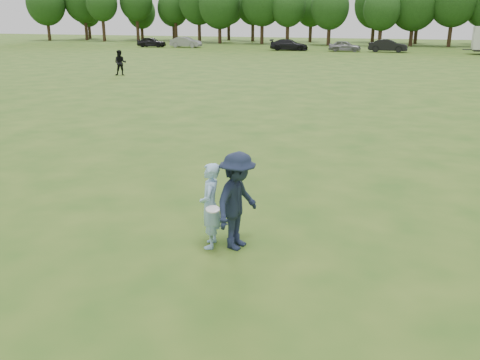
{
  "coord_description": "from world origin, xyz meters",
  "views": [
    {
      "loc": [
        3.62,
        -8.76,
        4.44
      ],
      "look_at": [
        0.35,
        0.97,
        1.1
      ],
      "focal_mm": 38.0,
      "sensor_mm": 36.0,
      "label": 1
    }
  ],
  "objects_px": {
    "thrower": "(210,206)",
    "player_far_a": "(120,63)",
    "car_a": "(152,42)",
    "defender": "(237,201)",
    "car_d": "(289,45)",
    "car_e": "(345,46)",
    "car_b": "(186,42)",
    "car_f": "(388,46)"
  },
  "relations": [
    {
      "from": "defender",
      "to": "car_f",
      "type": "relative_size",
      "value": 0.41
    },
    {
      "from": "car_b",
      "to": "car_f",
      "type": "relative_size",
      "value": 0.94
    },
    {
      "from": "thrower",
      "to": "car_f",
      "type": "xyz_separation_m",
      "value": [
        0.22,
        59.89,
        -0.08
      ]
    },
    {
      "from": "thrower",
      "to": "car_d",
      "type": "bearing_deg",
      "value": 177.46
    },
    {
      "from": "car_d",
      "to": "thrower",
      "type": "bearing_deg",
      "value": -175.63
    },
    {
      "from": "car_a",
      "to": "player_far_a",
      "type": "bearing_deg",
      "value": -158.66
    },
    {
      "from": "defender",
      "to": "car_f",
      "type": "height_order",
      "value": "defender"
    },
    {
      "from": "thrower",
      "to": "car_f",
      "type": "relative_size",
      "value": 0.36
    },
    {
      "from": "player_far_a",
      "to": "car_e",
      "type": "xyz_separation_m",
      "value": [
        12.83,
        33.04,
        -0.26
      ]
    },
    {
      "from": "thrower",
      "to": "player_far_a",
      "type": "height_order",
      "value": "player_far_a"
    },
    {
      "from": "car_f",
      "to": "car_e",
      "type": "bearing_deg",
      "value": 97.77
    },
    {
      "from": "car_a",
      "to": "car_e",
      "type": "xyz_separation_m",
      "value": [
        28.14,
        -0.79,
        -0.02
      ]
    },
    {
      "from": "thrower",
      "to": "car_b",
      "type": "distance_m",
      "value": 67.02
    },
    {
      "from": "car_b",
      "to": "car_e",
      "type": "xyz_separation_m",
      "value": [
        23.0,
        -1.56,
        -0.05
      ]
    },
    {
      "from": "thrower",
      "to": "car_d",
      "type": "height_order",
      "value": "thrower"
    },
    {
      "from": "defender",
      "to": "car_d",
      "type": "distance_m",
      "value": 60.47
    },
    {
      "from": "thrower",
      "to": "car_b",
      "type": "height_order",
      "value": "thrower"
    },
    {
      "from": "thrower",
      "to": "car_e",
      "type": "bearing_deg",
      "value": 170.53
    },
    {
      "from": "car_a",
      "to": "car_f",
      "type": "relative_size",
      "value": 0.88
    },
    {
      "from": "defender",
      "to": "car_f",
      "type": "xyz_separation_m",
      "value": [
        -0.31,
        59.77,
        -0.2
      ]
    },
    {
      "from": "defender",
      "to": "car_d",
      "type": "xyz_separation_m",
      "value": [
        -12.93,
        59.07,
        -0.25
      ]
    },
    {
      "from": "thrower",
      "to": "car_b",
      "type": "xyz_separation_m",
      "value": [
        -28.08,
        60.85,
        -0.12
      ]
    },
    {
      "from": "defender",
      "to": "player_far_a",
      "type": "distance_m",
      "value": 31.98
    },
    {
      "from": "player_far_a",
      "to": "car_f",
      "type": "xyz_separation_m",
      "value": [
        18.14,
        33.64,
        -0.17
      ]
    },
    {
      "from": "car_d",
      "to": "car_f",
      "type": "bearing_deg",
      "value": -94.3
    },
    {
      "from": "car_b",
      "to": "car_d",
      "type": "bearing_deg",
      "value": -97.04
    },
    {
      "from": "car_a",
      "to": "car_e",
      "type": "height_order",
      "value": "car_a"
    },
    {
      "from": "thrower",
      "to": "car_b",
      "type": "bearing_deg",
      "value": -169.6
    },
    {
      "from": "car_d",
      "to": "car_e",
      "type": "bearing_deg",
      "value": -96.7
    },
    {
      "from": "player_far_a",
      "to": "car_d",
      "type": "distance_m",
      "value": 33.4
    },
    {
      "from": "car_e",
      "to": "car_d",
      "type": "bearing_deg",
      "value": 87.75
    },
    {
      "from": "thrower",
      "to": "player_far_a",
      "type": "distance_m",
      "value": 31.78
    },
    {
      "from": "car_e",
      "to": "defender",
      "type": "bearing_deg",
      "value": -177.59
    },
    {
      "from": "car_b",
      "to": "car_e",
      "type": "distance_m",
      "value": 23.05
    },
    {
      "from": "player_far_a",
      "to": "car_a",
      "type": "relative_size",
      "value": 0.46
    },
    {
      "from": "player_far_a",
      "to": "car_e",
      "type": "height_order",
      "value": "player_far_a"
    },
    {
      "from": "thrower",
      "to": "car_e",
      "type": "distance_m",
      "value": 59.51
    },
    {
      "from": "car_b",
      "to": "car_e",
      "type": "bearing_deg",
      "value": -94.89
    },
    {
      "from": "car_b",
      "to": "car_f",
      "type": "bearing_deg",
      "value": -92.95
    },
    {
      "from": "car_a",
      "to": "car_d",
      "type": "relative_size",
      "value": 0.84
    },
    {
      "from": "thrower",
      "to": "car_e",
      "type": "xyz_separation_m",
      "value": [
        -5.08,
        59.29,
        -0.17
      ]
    },
    {
      "from": "thrower",
      "to": "car_e",
      "type": "height_order",
      "value": "thrower"
    }
  ]
}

